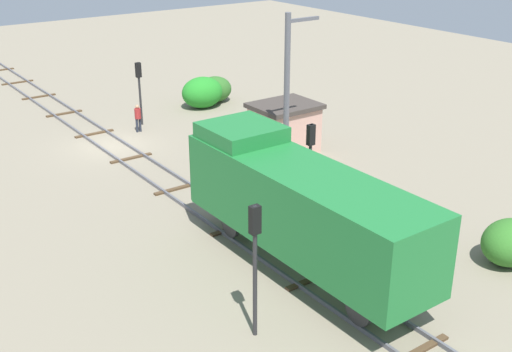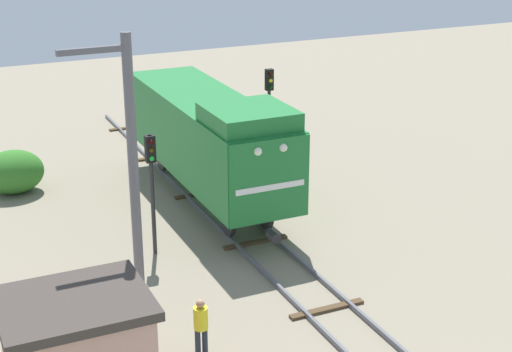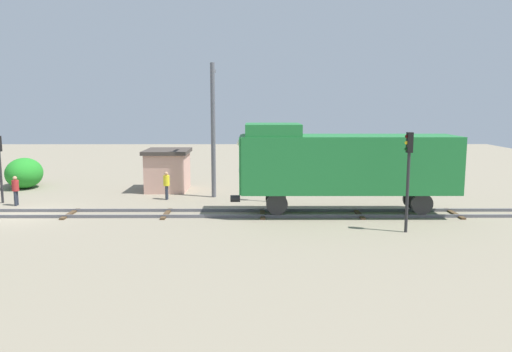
# 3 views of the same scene
# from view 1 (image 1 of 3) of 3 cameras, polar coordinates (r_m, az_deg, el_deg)

# --- Properties ---
(ground_plane) EXTENTS (90.94, 90.94, 0.00)m
(ground_plane) POSITION_cam_1_polar(r_m,az_deg,el_deg) (37.62, -12.69, 2.62)
(ground_plane) COLOR gray
(railway_track) EXTENTS (2.40, 60.63, 0.16)m
(railway_track) POSITION_cam_1_polar(r_m,az_deg,el_deg) (37.60, -12.70, 2.73)
(railway_track) COLOR #595960
(railway_track) RESTS_ON ground
(locomotive) EXTENTS (2.90, 11.60, 4.60)m
(locomotive) POSITION_cam_1_polar(r_m,az_deg,el_deg) (23.07, 3.91, -2.42)
(locomotive) COLOR #1E7233
(locomotive) RESTS_ON railway_track
(traffic_signal_near) EXTENTS (0.32, 0.34, 3.93)m
(traffic_signal_near) POSITION_cam_1_polar(r_m,az_deg,el_deg) (40.34, -10.36, 8.24)
(traffic_signal_near) COLOR #262628
(traffic_signal_near) RESTS_ON ground
(traffic_signal_mid) EXTENTS (0.32, 0.34, 4.17)m
(traffic_signal_mid) POSITION_cam_1_polar(r_m,az_deg,el_deg) (27.48, 4.83, 2.06)
(traffic_signal_mid) COLOR #262628
(traffic_signal_mid) RESTS_ON ground
(traffic_signal_far) EXTENTS (0.32, 0.34, 4.53)m
(traffic_signal_far) POSITION_cam_1_polar(r_m,az_deg,el_deg) (19.36, -0.11, -6.41)
(traffic_signal_far) COLOR #262628
(traffic_signal_far) RESTS_ON ground
(worker_near_track) EXTENTS (0.38, 0.38, 1.70)m
(worker_near_track) POSITION_cam_1_polar(r_m,az_deg,el_deg) (39.44, -10.46, 5.26)
(worker_near_track) COLOR #262B38
(worker_near_track) RESTS_ON ground
(worker_by_signal) EXTENTS (0.38, 0.38, 1.70)m
(worker_by_signal) POSITION_cam_1_polar(r_m,az_deg,el_deg) (33.43, -1.42, 2.46)
(worker_by_signal) COLOR #262B38
(worker_by_signal) RESTS_ON ground
(catenary_mast) EXTENTS (1.94, 0.28, 8.22)m
(catenary_mast) POSITION_cam_1_polar(r_m,az_deg,el_deg) (30.74, 2.83, 7.20)
(catenary_mast) COLOR #595960
(catenary_mast) RESTS_ON ground
(relay_hut) EXTENTS (3.50, 2.90, 2.74)m
(relay_hut) POSITION_cam_1_polar(r_m,az_deg,el_deg) (35.51, 2.54, 4.35)
(relay_hut) COLOR #D19E8C
(relay_hut) RESTS_ON ground
(bush_near) EXTENTS (2.48, 2.03, 1.80)m
(bush_near) POSITION_cam_1_polar(r_m,az_deg,el_deg) (45.18, -3.71, 7.69)
(bush_near) COLOR #2F6626
(bush_near) RESTS_ON ground
(bush_mid) EXTENTS (2.44, 2.00, 1.77)m
(bush_mid) POSITION_cam_1_polar(r_m,az_deg,el_deg) (26.18, 21.69, -5.50)
(bush_mid) COLOR #317126
(bush_mid) RESTS_ON ground
(bush_back) EXTENTS (2.88, 2.36, 2.10)m
(bush_back) POSITION_cam_1_polar(r_m,az_deg,el_deg) (43.91, -4.80, 7.41)
(bush_back) COLOR #248726
(bush_back) RESTS_ON ground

